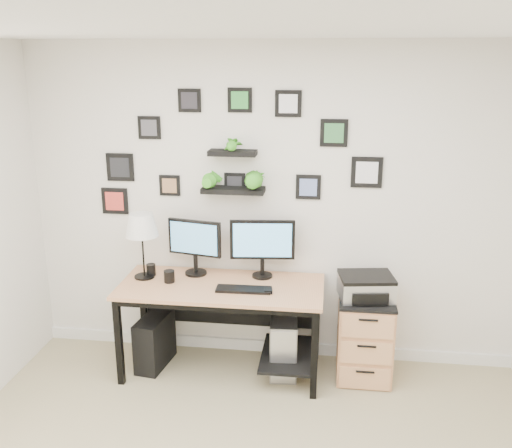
% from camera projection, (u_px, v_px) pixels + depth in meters
% --- Properties ---
extents(room, '(4.00, 4.00, 4.00)m').
position_uv_depth(room, '(270.00, 346.00, 4.96)').
color(room, tan).
rests_on(room, ground).
extents(desk, '(1.60, 0.70, 0.75)m').
position_uv_depth(desk, '(227.00, 298.00, 4.53)').
color(desk, tan).
rests_on(desk, ground).
extents(monitor_left, '(0.45, 0.21, 0.46)m').
position_uv_depth(monitor_left, '(195.00, 243.00, 4.61)').
color(monitor_left, black).
rests_on(monitor_left, desk).
extents(monitor_right, '(0.52, 0.18, 0.48)m').
position_uv_depth(monitor_right, '(262.00, 244.00, 4.54)').
color(monitor_right, black).
rests_on(monitor_right, desk).
extents(keyboard, '(0.42, 0.14, 0.02)m').
position_uv_depth(keyboard, '(244.00, 289.00, 4.35)').
color(keyboard, black).
rests_on(keyboard, desk).
extents(mouse, '(0.07, 0.10, 0.03)m').
position_uv_depth(mouse, '(268.00, 290.00, 4.33)').
color(mouse, black).
rests_on(mouse, desk).
extents(table_lamp, '(0.26, 0.26, 0.54)m').
position_uv_depth(table_lamp, '(142.00, 227.00, 4.50)').
color(table_lamp, black).
rests_on(table_lamp, desk).
extents(mug, '(0.09, 0.09, 0.10)m').
position_uv_depth(mug, '(169.00, 276.00, 4.51)').
color(mug, black).
rests_on(mug, desk).
extents(pen_cup, '(0.07, 0.07, 0.10)m').
position_uv_depth(pen_cup, '(151.00, 270.00, 4.65)').
color(pen_cup, black).
rests_on(pen_cup, desk).
extents(pc_tower_black, '(0.25, 0.45, 0.43)m').
position_uv_depth(pc_tower_black, '(155.00, 341.00, 4.70)').
color(pc_tower_black, black).
rests_on(pc_tower_black, ground).
extents(pc_tower_grey, '(0.24, 0.49, 0.48)m').
position_uv_depth(pc_tower_grey, '(284.00, 343.00, 4.62)').
color(pc_tower_grey, gray).
rests_on(pc_tower_grey, ground).
extents(file_cabinet, '(0.43, 0.53, 0.67)m').
position_uv_depth(file_cabinet, '(365.00, 336.00, 4.53)').
color(file_cabinet, tan).
rests_on(file_cabinet, ground).
extents(printer, '(0.45, 0.38, 0.18)m').
position_uv_depth(printer, '(366.00, 287.00, 4.40)').
color(printer, silver).
rests_on(printer, file_cabinet).
extents(wall_decor, '(2.29, 0.18, 1.04)m').
position_uv_depth(wall_decor, '(233.00, 163.00, 4.48)').
color(wall_decor, black).
rests_on(wall_decor, ground).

